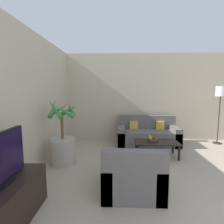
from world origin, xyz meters
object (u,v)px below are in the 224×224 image
object	(u,v)px
tv_console	(1,208)
potted_palm	(63,144)
fruit_bowl	(152,140)
ottoman	(129,162)
apple_red	(154,138)
apple_green	(150,137)
coffee_table	(157,143)
orange_fruit	(150,138)
armchair	(132,177)
sofa_loveseat	(147,135)
floor_lamp	(221,96)

from	to	relation	value
tv_console	potted_palm	bearing A→B (deg)	86.22
fruit_bowl	ottoman	xyz separation A→B (m)	(-0.60, -0.81, -0.20)
apple_red	ottoman	xyz separation A→B (m)	(-0.65, -0.80, -0.26)
potted_palm	fruit_bowl	size ratio (longest dim) A/B	5.76
apple_green	ottoman	bearing A→B (deg)	-122.89
coffee_table	fruit_bowl	size ratio (longest dim) A/B	4.12
orange_fruit	armchair	size ratio (longest dim) A/B	0.08
coffee_table	apple_green	bearing A→B (deg)	150.12
sofa_loveseat	fruit_bowl	size ratio (longest dim) A/B	7.10
sofa_loveseat	armchair	xyz separation A→B (m)	(-0.64, -2.49, -0.02)
potted_palm	floor_lamp	distance (m)	4.53
orange_fruit	ottoman	xyz separation A→B (m)	(-0.55, -0.76, -0.26)
tv_console	apple_red	world-z (taller)	tv_console
potted_palm	floor_lamp	xyz separation A→B (m)	(4.13, 1.56, 0.99)
armchair	orange_fruit	bearing A→B (deg)	70.18
floor_lamp	coffee_table	bearing A→B (deg)	-151.45
orange_fruit	apple_red	bearing A→B (deg)	23.93
potted_palm	apple_green	world-z (taller)	potted_palm
tv_console	armchair	size ratio (longest dim) A/B	1.36
floor_lamp	tv_console	bearing A→B (deg)	-141.47
tv_console	orange_fruit	distance (m)	3.08
floor_lamp	coffee_table	world-z (taller)	floor_lamp
apple_red	ottoman	world-z (taller)	apple_red
sofa_loveseat	armchair	size ratio (longest dim) A/B	1.92
apple_green	floor_lamp	bearing A→B (deg)	25.04
sofa_loveseat	armchair	distance (m)	2.57
sofa_loveseat	coffee_table	bearing A→B (deg)	-86.72
potted_palm	apple_green	size ratio (longest dim) A/B	16.83
tv_console	apple_red	size ratio (longest dim) A/B	16.23
floor_lamp	apple_green	bearing A→B (deg)	-154.96
potted_palm	orange_fruit	world-z (taller)	potted_palm
tv_console	floor_lamp	bearing A→B (deg)	38.53
potted_palm	ottoman	world-z (taller)	potted_palm
fruit_bowl	armchair	size ratio (longest dim) A/B	0.27
potted_palm	coffee_table	xyz separation A→B (m)	(2.10, 0.46, -0.10)
ottoman	tv_console	bearing A→B (deg)	-135.11
fruit_bowl	armchair	xyz separation A→B (m)	(-0.59, -1.55, -0.13)
tv_console	floor_lamp	distance (m)	5.56
apple_green	potted_palm	bearing A→B (deg)	-164.51
armchair	ottoman	xyz separation A→B (m)	(-0.01, 0.75, -0.07)
sofa_loveseat	ottoman	distance (m)	1.86
apple_red	orange_fruit	world-z (taller)	same
tv_console	fruit_bowl	size ratio (longest dim) A/B	5.02
apple_green	armchair	distance (m)	1.70
tv_console	fruit_bowl	distance (m)	3.15
tv_console	sofa_loveseat	size ratio (longest dim) A/B	0.71
fruit_bowl	armchair	bearing A→B (deg)	-110.94
floor_lamp	armchair	bearing A→B (deg)	-136.14
ottoman	apple_red	bearing A→B (deg)	51.04
tv_console	fruit_bowl	bearing A→B (deg)	47.57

